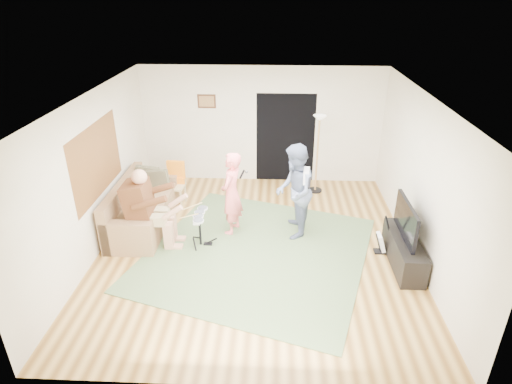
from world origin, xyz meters
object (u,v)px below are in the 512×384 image
singer (232,194)px  guitar_spare (381,242)px  guitarist (294,192)px  tv_cabinet (404,251)px  television (406,220)px  sofa (139,212)px  drum_kit (200,231)px  dining_chair (175,190)px  torchiere_lamp (318,140)px

singer → guitar_spare: singer is taller
guitarist → tv_cabinet: guitarist is taller
tv_cabinet → television: size_ratio=1.26×
sofa → television: (4.75, -1.08, 0.55)m
drum_kit → dining_chair: 1.78m
sofa → dining_chair: dining_chair is taller
tv_cabinet → singer: bearing=162.5°
torchiere_lamp → tv_cabinet: torchiere_lamp is taller
dining_chair → television: bearing=-21.4°
torchiere_lamp → tv_cabinet: (1.25, -2.81, -0.97)m
sofa → television: bearing=-12.8°
sofa → torchiere_lamp: 4.06m
singer → television: (2.92, -0.94, 0.05)m
guitarist → torchiere_lamp: bearing=164.7°
singer → guitarist: guitarist is taller
torchiere_lamp → tv_cabinet: bearing=-66.0°
dining_chair → tv_cabinet: size_ratio=0.67×
guitarist → tv_cabinet: bearing=65.1°
torchiere_lamp → sofa: bearing=-154.0°
guitarist → television: (1.77, -0.89, -0.04)m
torchiere_lamp → drum_kit: bearing=-133.4°
drum_kit → guitarist: size_ratio=0.37×
dining_chair → tv_cabinet: dining_chair is taller
dining_chair → tv_cabinet: bearing=-21.2°
drum_kit → singer: singer is taller
guitar_spare → television: 0.77m
guitarist → guitar_spare: guitarist is taller
singer → tv_cabinet: (2.97, -0.94, -0.55)m
guitarist → torchiere_lamp: 2.03m
drum_kit → torchiere_lamp: bearing=46.6°
tv_cabinet → television: 0.60m
singer → guitarist: 1.16m
sofa → drum_kit: size_ratio=3.35×
drum_kit → torchiere_lamp: (2.25, 2.38, 0.93)m
guitarist → dining_chair: bearing=-113.3°
torchiere_lamp → guitar_spare: bearing=-68.8°
sofa → guitar_spare: size_ratio=3.02×
torchiere_lamp → television: 3.08m
sofa → tv_cabinet: bearing=-12.6°
guitarist → dining_chair: (-2.47, 1.13, -0.55)m
drum_kit → dining_chair: dining_chair is taller
guitar_spare → tv_cabinet: size_ratio=0.52×
sofa → guitar_spare: 4.57m
torchiere_lamp → tv_cabinet: 3.22m
guitarist → dining_chair: 2.77m
drum_kit → tv_cabinet: bearing=-7.0°
tv_cabinet → torchiere_lamp: bearing=114.0°
singer → drum_kit: bearing=-30.4°
tv_cabinet → television: television is taller
guitar_spare → television: bearing=-54.9°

